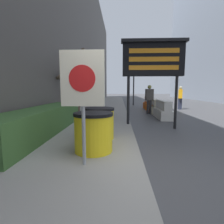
{
  "coord_description": "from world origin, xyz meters",
  "views": [
    {
      "loc": [
        -0.42,
        -2.7,
        1.4
      ],
      "look_at": [
        -0.83,
        6.78,
        0.2
      ],
      "focal_mm": 28.0,
      "sensor_mm": 36.0,
      "label": 1
    }
  ],
  "objects_px": {
    "traffic_cone_near": "(151,108)",
    "pedestrian_passerby": "(149,97)",
    "jersey_barrier_orange_far": "(149,104)",
    "warning_sign": "(83,86)",
    "jersey_barrier_white": "(163,110)",
    "message_board": "(153,60)",
    "jersey_barrier_cream": "(154,107)",
    "pedestrian_worker": "(180,96)",
    "barrel_drum_middle": "(99,123)",
    "barrel_drum_foreground": "(93,132)",
    "traffic_light_near_curb": "(134,71)"
  },
  "relations": [
    {
      "from": "message_board",
      "to": "traffic_cone_near",
      "type": "xyz_separation_m",
      "value": [
        0.74,
        4.31,
        -2.1
      ]
    },
    {
      "from": "barrel_drum_foreground",
      "to": "traffic_cone_near",
      "type": "height_order",
      "value": "barrel_drum_foreground"
    },
    {
      "from": "traffic_cone_near",
      "to": "traffic_light_near_curb",
      "type": "height_order",
      "value": "traffic_light_near_curb"
    },
    {
      "from": "message_board",
      "to": "pedestrian_passerby",
      "type": "xyz_separation_m",
      "value": [
        0.57,
        3.96,
        -1.44
      ]
    },
    {
      "from": "barrel_drum_middle",
      "to": "jersey_barrier_white",
      "type": "bearing_deg",
      "value": 58.19
    },
    {
      "from": "warning_sign",
      "to": "pedestrian_passerby",
      "type": "distance_m",
      "value": 7.9
    },
    {
      "from": "jersey_barrier_orange_far",
      "to": "pedestrian_passerby",
      "type": "height_order",
      "value": "pedestrian_passerby"
    },
    {
      "from": "message_board",
      "to": "jersey_barrier_cream",
      "type": "distance_m",
      "value": 5.03
    },
    {
      "from": "barrel_drum_middle",
      "to": "traffic_light_near_curb",
      "type": "relative_size",
      "value": 0.19
    },
    {
      "from": "traffic_cone_near",
      "to": "pedestrian_passerby",
      "type": "relative_size",
      "value": 0.41
    },
    {
      "from": "barrel_drum_foreground",
      "to": "pedestrian_worker",
      "type": "xyz_separation_m",
      "value": [
        4.89,
        9.36,
        0.42
      ]
    },
    {
      "from": "traffic_light_near_curb",
      "to": "jersey_barrier_cream",
      "type": "bearing_deg",
      "value": -80.3
    },
    {
      "from": "message_board",
      "to": "traffic_light_near_curb",
      "type": "xyz_separation_m",
      "value": [
        0.1,
        9.66,
        0.61
      ]
    },
    {
      "from": "barrel_drum_middle",
      "to": "warning_sign",
      "type": "bearing_deg",
      "value": -92.09
    },
    {
      "from": "message_board",
      "to": "jersey_barrier_orange_far",
      "type": "distance_m",
      "value": 7.02
    },
    {
      "from": "traffic_cone_near",
      "to": "warning_sign",
      "type": "bearing_deg",
      "value": -107.59
    },
    {
      "from": "traffic_light_near_curb",
      "to": "message_board",
      "type": "bearing_deg",
      "value": -90.61
    },
    {
      "from": "traffic_light_near_curb",
      "to": "warning_sign",
      "type": "bearing_deg",
      "value": -97.99
    },
    {
      "from": "jersey_barrier_cream",
      "to": "jersey_barrier_orange_far",
      "type": "xyz_separation_m",
      "value": [
        -0.0,
        2.16,
        0.03
      ]
    },
    {
      "from": "message_board",
      "to": "pedestrian_worker",
      "type": "distance_m",
      "value": 7.35
    },
    {
      "from": "message_board",
      "to": "pedestrian_passerby",
      "type": "relative_size",
      "value": 1.85
    },
    {
      "from": "warning_sign",
      "to": "message_board",
      "type": "relative_size",
      "value": 0.6
    },
    {
      "from": "warning_sign",
      "to": "pedestrian_worker",
      "type": "bearing_deg",
      "value": 63.72
    },
    {
      "from": "message_board",
      "to": "traffic_light_near_curb",
      "type": "distance_m",
      "value": 9.68
    },
    {
      "from": "traffic_cone_near",
      "to": "jersey_barrier_orange_far",
      "type": "bearing_deg",
      "value": 84.05
    },
    {
      "from": "jersey_barrier_white",
      "to": "jersey_barrier_cream",
      "type": "bearing_deg",
      "value": 90.0
    },
    {
      "from": "jersey_barrier_orange_far",
      "to": "traffic_cone_near",
      "type": "bearing_deg",
      "value": -95.95
    },
    {
      "from": "jersey_barrier_orange_far",
      "to": "traffic_cone_near",
      "type": "relative_size",
      "value": 2.45
    },
    {
      "from": "traffic_light_near_curb",
      "to": "pedestrian_worker",
      "type": "relative_size",
      "value": 2.54
    },
    {
      "from": "barrel_drum_middle",
      "to": "jersey_barrier_orange_far",
      "type": "bearing_deg",
      "value": 72.72
    },
    {
      "from": "jersey_barrier_cream",
      "to": "jersey_barrier_orange_far",
      "type": "relative_size",
      "value": 1.02
    },
    {
      "from": "traffic_light_near_curb",
      "to": "pedestrian_passerby",
      "type": "bearing_deg",
      "value": -85.31
    },
    {
      "from": "barrel_drum_middle",
      "to": "pedestrian_passerby",
      "type": "distance_m",
      "value": 6.38
    },
    {
      "from": "message_board",
      "to": "traffic_cone_near",
      "type": "bearing_deg",
      "value": 80.2
    },
    {
      "from": "jersey_barrier_cream",
      "to": "message_board",
      "type": "bearing_deg",
      "value": -102.43
    },
    {
      "from": "message_board",
      "to": "pedestrian_passerby",
      "type": "bearing_deg",
      "value": 81.83
    },
    {
      "from": "jersey_barrier_orange_far",
      "to": "traffic_light_near_curb",
      "type": "height_order",
      "value": "traffic_light_near_curb"
    },
    {
      "from": "barrel_drum_middle",
      "to": "warning_sign",
      "type": "xyz_separation_m",
      "value": [
        -0.06,
        -1.59,
        0.9
      ]
    },
    {
      "from": "jersey_barrier_white",
      "to": "pedestrian_worker",
      "type": "bearing_deg",
      "value": 61.73
    },
    {
      "from": "message_board",
      "to": "jersey_barrier_cream",
      "type": "bearing_deg",
      "value": 77.57
    },
    {
      "from": "message_board",
      "to": "pedestrian_passerby",
      "type": "height_order",
      "value": "message_board"
    },
    {
      "from": "traffic_light_near_curb",
      "to": "pedestrian_worker",
      "type": "xyz_separation_m",
      "value": [
        3.09,
        -3.21,
        -2.07
      ]
    },
    {
      "from": "jersey_barrier_white",
      "to": "pedestrian_passerby",
      "type": "xyz_separation_m",
      "value": [
        -0.42,
        1.62,
        0.6
      ]
    },
    {
      "from": "jersey_barrier_cream",
      "to": "traffic_light_near_curb",
      "type": "height_order",
      "value": "traffic_light_near_curb"
    },
    {
      "from": "warning_sign",
      "to": "jersey_barrier_white",
      "type": "distance_m",
      "value": 6.61
    },
    {
      "from": "traffic_cone_near",
      "to": "barrel_drum_middle",
      "type": "bearing_deg",
      "value": -111.2
    },
    {
      "from": "jersey_barrier_white",
      "to": "jersey_barrier_orange_far",
      "type": "xyz_separation_m",
      "value": [
        -0.0,
        4.3,
        0.0
      ]
    },
    {
      "from": "message_board",
      "to": "traffic_light_near_curb",
      "type": "relative_size",
      "value": 0.74
    },
    {
      "from": "warning_sign",
      "to": "traffic_cone_near",
      "type": "height_order",
      "value": "warning_sign"
    },
    {
      "from": "warning_sign",
      "to": "jersey_barrier_white",
      "type": "xyz_separation_m",
      "value": [
        2.74,
        5.92,
        -1.07
      ]
    }
  ]
}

